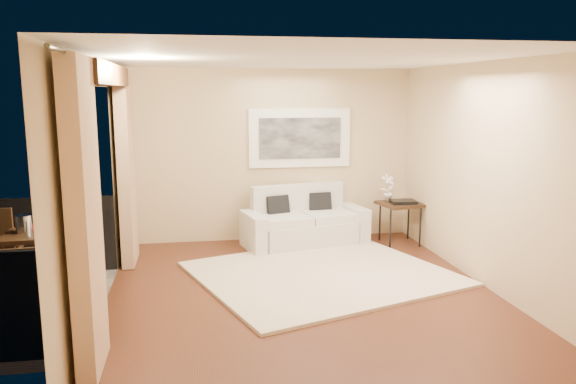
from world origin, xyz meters
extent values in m
plane|color=#512717|center=(0.00, 0.00, 0.00)|extent=(5.00, 5.00, 0.00)
plane|color=white|center=(0.00, 0.00, 2.70)|extent=(5.00, 5.00, 0.00)
plane|color=tan|center=(0.00, 2.50, 1.35)|extent=(4.50, 0.00, 4.50)
plane|color=tan|center=(0.00, -2.50, 1.35)|extent=(4.50, 0.00, 4.50)
plane|color=tan|center=(2.25, 0.00, 1.35)|extent=(0.00, 5.00, 5.00)
plane|color=tan|center=(-2.25, 1.85, 1.35)|extent=(0.00, 2.70, 2.70)
plane|color=tan|center=(-2.25, -1.85, 1.35)|extent=(0.00, 2.70, 2.70)
plane|color=tan|center=(-2.25, 0.00, 2.55)|extent=(0.00, 2.40, 2.40)
cube|color=#331E11|center=(-2.13, 0.00, 2.52)|extent=(0.28, 2.40, 0.22)
cube|color=#605B56|center=(-3.15, 0.00, -0.06)|extent=(1.80, 2.60, 0.12)
cube|color=black|center=(-3.15, 1.27, 0.50)|extent=(1.80, 0.06, 1.00)
cube|color=tan|center=(-2.11, 1.55, 1.32)|extent=(0.16, 0.75, 2.62)
cube|color=tan|center=(-2.11, -1.55, 1.32)|extent=(0.16, 0.75, 2.62)
cylinder|color=#4C473F|center=(-2.11, 0.00, 2.63)|extent=(0.04, 4.80, 0.04)
cube|color=white|center=(0.46, 2.47, 1.62)|extent=(1.62, 0.05, 0.92)
cube|color=black|center=(0.46, 2.44, 1.62)|extent=(1.30, 0.02, 0.64)
cube|color=beige|center=(0.39, 0.55, 0.02)|extent=(3.70, 3.46, 0.04)
cube|color=silver|center=(0.46, 2.02, 0.19)|extent=(1.65, 1.10, 0.38)
cube|color=silver|center=(0.40, 2.33, 0.54)|extent=(1.53, 0.51, 0.73)
cube|color=silver|center=(-0.35, 1.85, 0.28)|extent=(0.38, 0.83, 0.55)
cube|color=silver|center=(1.27, 2.19, 0.28)|extent=(0.38, 0.83, 0.55)
cube|color=silver|center=(0.11, 1.92, 0.44)|extent=(0.85, 0.85, 0.13)
cube|color=silver|center=(0.83, 2.07, 0.44)|extent=(0.85, 0.85, 0.13)
cube|color=black|center=(0.06, 2.12, 0.59)|extent=(0.39, 0.26, 0.37)
cube|color=black|center=(0.76, 2.27, 0.59)|extent=(0.37, 0.19, 0.37)
cube|color=#331E11|center=(1.93, 1.84, 0.63)|extent=(0.71, 0.71, 0.04)
cylinder|color=black|center=(1.69, 1.60, 0.30)|extent=(0.03, 0.03, 0.61)
cylinder|color=black|center=(2.17, 1.60, 0.30)|extent=(0.03, 0.03, 0.61)
cylinder|color=black|center=(1.69, 2.08, 0.30)|extent=(0.03, 0.03, 0.61)
cylinder|color=black|center=(2.17, 2.08, 0.30)|extent=(0.03, 0.03, 0.61)
cube|color=black|center=(1.95, 1.78, 0.68)|extent=(0.40, 0.30, 0.05)
imported|color=white|center=(1.78, 2.00, 0.87)|extent=(0.27, 0.22, 0.44)
cube|color=#331E11|center=(-3.02, 0.33, 0.74)|extent=(0.67, 0.67, 0.05)
cylinder|color=#331E11|center=(-3.28, 0.06, 0.35)|extent=(0.04, 0.04, 0.71)
cylinder|color=#331E11|center=(-2.76, 0.06, 0.35)|extent=(0.04, 0.04, 0.71)
cylinder|color=#331E11|center=(-3.28, 0.59, 0.35)|extent=(0.04, 0.04, 0.71)
cylinder|color=#331E11|center=(-2.76, 0.59, 0.35)|extent=(0.04, 0.04, 0.71)
cube|color=#331E11|center=(-3.55, 0.83, 0.46)|extent=(0.44, 0.44, 0.05)
cylinder|color=#331E11|center=(-3.38, 1.01, 0.22)|extent=(0.03, 0.03, 0.44)
cylinder|color=#331E11|center=(-3.37, 0.66, 0.22)|extent=(0.03, 0.03, 0.44)
cube|color=#331E11|center=(-2.81, -1.00, 0.42)|extent=(0.44, 0.44, 0.05)
cube|color=#331E11|center=(-2.83, -0.83, 0.65)|extent=(0.39, 0.10, 0.51)
cylinder|color=#331E11|center=(-2.94, -1.18, 0.20)|extent=(0.03, 0.03, 0.40)
cylinder|color=#331E11|center=(-2.63, -1.14, 0.20)|extent=(0.03, 0.03, 0.40)
cylinder|color=#331E11|center=(-2.98, -0.86, 0.20)|extent=(0.03, 0.03, 0.40)
cylinder|color=#331E11|center=(-2.67, -0.82, 0.20)|extent=(0.03, 0.03, 0.40)
cylinder|color=silver|center=(-3.13, 0.38, 0.87)|extent=(0.18, 0.18, 0.20)
cylinder|color=red|center=(-2.95, 0.49, 0.80)|extent=(0.06, 0.06, 0.07)
cylinder|color=silver|center=(-3.04, 0.17, 0.86)|extent=(0.04, 0.04, 0.18)
cylinder|color=white|center=(-2.89, 0.21, 0.83)|extent=(0.06, 0.06, 0.12)
cylinder|color=white|center=(-2.88, 0.37, 0.83)|extent=(0.06, 0.06, 0.12)
camera|label=1|loc=(-1.23, -6.24, 2.35)|focal=35.00mm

